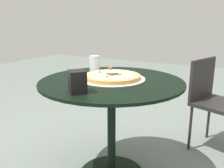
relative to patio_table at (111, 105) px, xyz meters
The scene contains 6 objects.
patio_table is the anchor object (origin of this frame).
pizza_on_tray 0.20m from the patio_table, 155.59° to the right, with size 0.46×0.46×0.05m.
pizza_server 0.25m from the patio_table, 148.68° to the right, with size 0.19×0.17×0.02m.
drinking_cup 0.40m from the patio_table, 125.33° to the right, with size 0.08×0.08×0.13m, color white.
napkin_dispenser 0.42m from the patio_table, ahead, with size 0.10×0.09×0.13m, color black.
patio_chair_far 0.99m from the patio_table, 144.92° to the left, with size 0.51×0.51×0.81m.
Camera 1 is at (1.38, 0.78, 1.13)m, focal length 38.53 mm.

